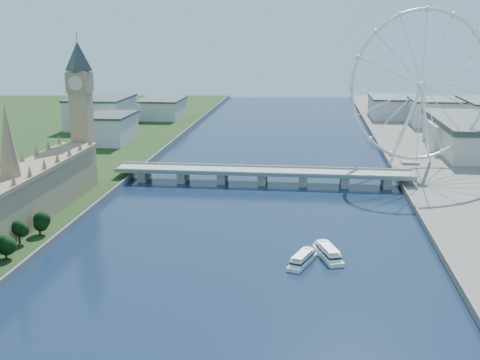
# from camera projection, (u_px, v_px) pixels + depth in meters

# --- Properties ---
(parliament_range) EXTENTS (24.00, 200.00, 70.00)m
(parliament_range) POSITION_uv_depth(u_px,v_px,m) (13.00, 202.00, 331.62)
(parliament_range) COLOR tan
(parliament_range) RESTS_ON ground
(big_ben) EXTENTS (20.02, 20.02, 110.00)m
(big_ben) POSITION_uv_depth(u_px,v_px,m) (80.00, 94.00, 423.83)
(big_ben) COLOR tan
(big_ben) RESTS_ON ground
(westminster_bridge) EXTENTS (220.00, 22.00, 9.50)m
(westminster_bridge) POSITION_uv_depth(u_px,v_px,m) (263.00, 174.00, 445.47)
(westminster_bridge) COLOR gray
(westminster_bridge) RESTS_ON ground
(london_eye) EXTENTS (113.60, 39.12, 124.30)m
(london_eye) POSITION_uv_depth(u_px,v_px,m) (422.00, 86.00, 470.22)
(london_eye) COLOR silver
(london_eye) RESTS_ON ground
(county_hall) EXTENTS (54.00, 144.00, 35.00)m
(county_hall) POSITION_uv_depth(u_px,v_px,m) (463.00, 153.00, 552.81)
(county_hall) COLOR beige
(county_hall) RESTS_ON ground
(city_skyline) EXTENTS (505.00, 280.00, 32.00)m
(city_skyline) POSITION_uv_depth(u_px,v_px,m) (315.00, 113.00, 689.04)
(city_skyline) COLOR beige
(city_skyline) RESTS_ON ground
(tour_boat_near) EXTENTS (16.24, 28.59, 6.14)m
(tour_boat_near) POSITION_uv_depth(u_px,v_px,m) (302.00, 264.00, 293.43)
(tour_boat_near) COLOR silver
(tour_boat_near) RESTS_ON ground
(tour_boat_far) EXTENTS (16.50, 30.71, 6.59)m
(tour_boat_far) POSITION_uv_depth(u_px,v_px,m) (328.00, 258.00, 301.15)
(tour_boat_far) COLOR white
(tour_boat_far) RESTS_ON ground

